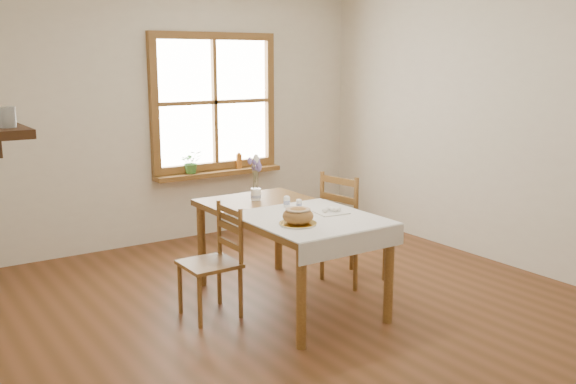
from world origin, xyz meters
The scene contains 19 objects.
ground centered at (0.00, 0.00, 0.00)m, with size 5.00×5.00×0.00m, color brown.
room_walls centered at (0.00, 0.00, 1.71)m, with size 4.60×5.10×2.65m.
window centered at (0.50, 2.47, 1.45)m, with size 1.46×0.08×1.46m.
window_sill centered at (0.50, 2.40, 0.69)m, with size 1.46×0.20×0.05m.
wall_shelf centered at (-2.16, -0.60, 1.61)m, with size 0.16×0.60×0.24m.
dining_table centered at (0.00, 0.30, 0.66)m, with size 0.90×1.60×0.75m.
table_linen centered at (0.00, 0.00, 0.76)m, with size 0.91×0.99×0.01m, color white.
chair_left centered at (-0.64, 0.40, 0.42)m, with size 0.39×0.41×0.84m, color brown, non-canonical shape.
chair_right centered at (0.77, 0.42, 0.48)m, with size 0.45×0.47×0.97m, color brown, non-canonical shape.
bread_plate centered at (-0.20, -0.12, 0.77)m, with size 0.26×0.26×0.01m, color white.
bread_loaf centered at (-0.20, -0.12, 0.83)m, with size 0.22×0.22×0.12m, color #A5723A.
egg_napkin centered at (0.21, 0.02, 0.77)m, with size 0.23×0.19×0.01m, color white.
eggs centered at (0.21, 0.02, 0.79)m, with size 0.17×0.16×0.04m, color white, non-canonical shape.
salt_shaker centered at (0.08, 0.26, 0.80)m, with size 0.04×0.04×0.09m, color white.
pepper_shaker centered at (0.03, 0.37, 0.81)m, with size 0.05×0.05×0.10m, color white.
flower_vase centered at (-0.02, 0.75, 0.80)m, with size 0.09×0.09×0.09m, color white.
lavender_bouquet centered at (-0.02, 0.75, 0.99)m, with size 0.15×0.15×0.28m, color #6D5AA0, non-canonical shape.
potted_plant centered at (0.18, 2.40, 0.81)m, with size 0.22×0.24×0.19m, color #417E32.
amber_bottle centered at (0.75, 2.40, 0.80)m, with size 0.06×0.06×0.18m, color #B26421.
Camera 1 is at (-2.69, -3.72, 1.92)m, focal length 40.00 mm.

